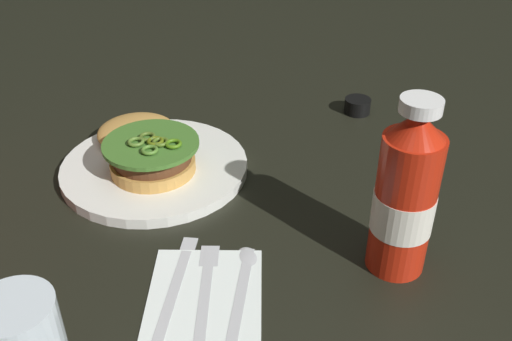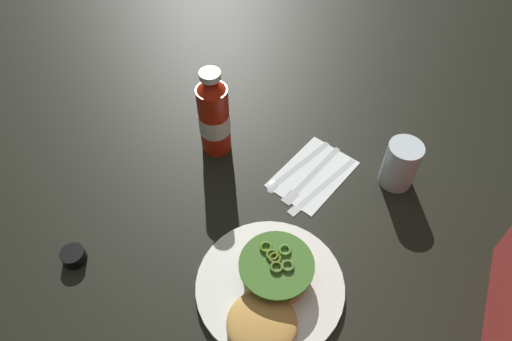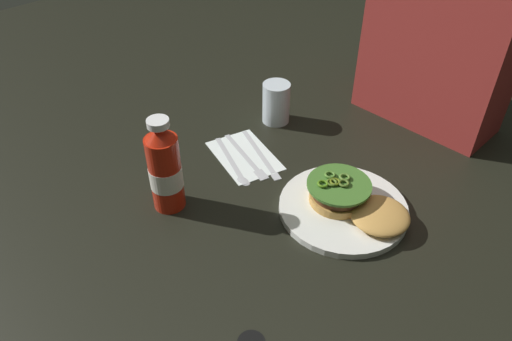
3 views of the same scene
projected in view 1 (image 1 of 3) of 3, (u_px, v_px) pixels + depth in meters
ground_plane at (255, 207)px, 0.76m from camera, size 3.00×3.00×0.00m
dinner_plate at (155, 167)px, 0.82m from camera, size 0.27×0.27×0.01m
burger_sandwich at (146, 146)px, 0.82m from camera, size 0.22×0.14×0.05m
ketchup_bottle at (405, 197)px, 0.61m from camera, size 0.07×0.07×0.21m
condiment_cup at (357, 106)px, 0.98m from camera, size 0.04×0.04×0.03m
napkin at (203, 308)px, 0.61m from camera, size 0.21×0.17×0.00m
spoon_utensil at (242, 286)px, 0.63m from camera, size 0.18×0.08×0.00m
fork_utensil at (205, 292)px, 0.62m from camera, size 0.19×0.07×0.00m
butter_knife at (174, 288)px, 0.63m from camera, size 0.20×0.09×0.00m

